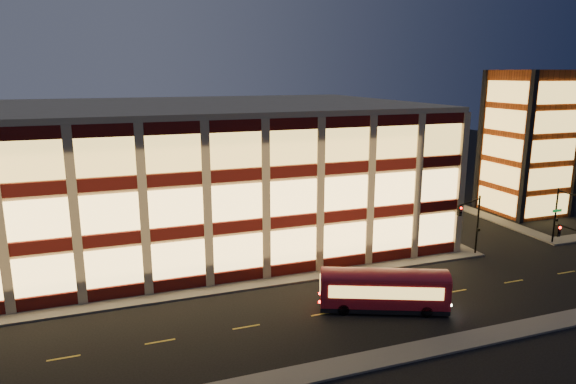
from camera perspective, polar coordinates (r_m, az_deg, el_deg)
name	(u,v)px	position (r m, az deg, el deg)	size (l,w,h in m)	color
ground	(250,290)	(43.55, -4.21, -10.84)	(200.00, 200.00, 0.00)	black
sidewalk_office_south	(212,290)	(43.79, -8.42, -10.71)	(54.00, 2.00, 0.15)	#514F4C
sidewalk_office_east	(387,213)	(67.10, 10.92, -2.31)	(2.00, 30.00, 0.15)	#514F4C
sidewalk_tower_west	(458,206)	(73.22, 18.35, -1.45)	(2.00, 30.00, 0.15)	#514F4C
sidewalk_near	(309,373)	(32.63, 2.40, -19.50)	(100.00, 2.00, 0.15)	#514F4C
office_building	(181,171)	(56.78, -11.83, 2.28)	(50.45, 30.45, 14.50)	tan
stair_tower	(528,143)	(71.83, 25.10, 4.96)	(8.60, 8.60, 18.00)	#8C3814
traffic_signal_far	(471,217)	(52.43, 19.71, -2.64)	(3.79, 1.87, 6.00)	black
traffic_signal_right	(568,209)	(59.59, 28.67, -1.67)	(1.20, 4.37, 6.00)	black
trolley_bus	(384,288)	(40.12, 10.59, -10.41)	(9.73, 5.96, 3.24)	maroon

